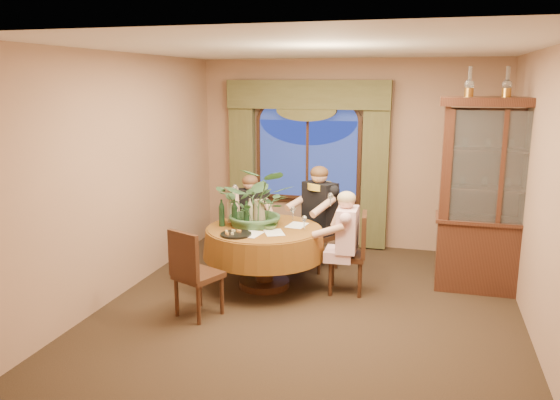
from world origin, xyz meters
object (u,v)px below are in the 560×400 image
(wine_bottle_1, at_px, (235,213))
(wine_bottle_3, at_px, (230,209))
(person_pink, at_px, (347,243))
(oil_lamp_left, at_px, (470,82))
(china_cabinet, at_px, (497,197))
(dining_table, at_px, (264,257))
(chair_right, at_px, (346,253))
(wine_bottle_2, at_px, (247,214))
(chair_front_left, at_px, (199,273))
(person_back, at_px, (250,219))
(stoneware_vase, at_px, (259,212))
(chair_back_right, at_px, (319,234))
(olive_bowl, at_px, (270,227))
(oil_lamp_center, at_px, (507,82))
(chair_back, at_px, (249,228))
(wine_bottle_0, at_px, (222,213))
(person_scarf, at_px, (320,217))
(centerpiece_plant, at_px, (258,175))
(oil_lamp_right, at_px, (546,82))
(wine_bottle_4, at_px, (250,212))

(wine_bottle_1, distance_m, wine_bottle_3, 0.21)
(person_pink, bearing_deg, oil_lamp_left, -66.13)
(china_cabinet, bearing_deg, dining_table, -166.89)
(chair_right, height_order, wine_bottle_2, wine_bottle_2)
(chair_front_left, xyz_separation_m, wine_bottle_3, (-0.06, 1.12, 0.44))
(dining_table, distance_m, wine_bottle_3, 0.73)
(person_back, bearing_deg, stoneware_vase, 88.59)
(chair_back_right, bearing_deg, wine_bottle_1, 76.45)
(person_pink, height_order, olive_bowl, person_pink)
(olive_bowl, bearing_deg, wine_bottle_3, 162.08)
(oil_lamp_center, xyz_separation_m, olive_bowl, (-2.58, -0.68, -1.69))
(chair_back, bearing_deg, stoneware_vase, 88.79)
(olive_bowl, height_order, wine_bottle_0, wine_bottle_0)
(person_scarf, bearing_deg, centerpiece_plant, 81.25)
(oil_lamp_right, bearing_deg, wine_bottle_4, -170.36)
(oil_lamp_left, distance_m, centerpiece_plant, 2.66)
(dining_table, distance_m, chair_front_left, 1.09)
(dining_table, distance_m, person_scarf, 1.05)
(wine_bottle_4, bearing_deg, wine_bottle_3, 168.14)
(oil_lamp_center, bearing_deg, china_cabinet, 0.00)
(chair_right, distance_m, chair_back, 1.67)
(china_cabinet, xyz_separation_m, oil_lamp_center, (-0.00, 0.00, 1.32))
(chair_front_left, bearing_deg, chair_right, 60.84)
(person_back, xyz_separation_m, wine_bottle_2, (0.25, -0.88, 0.29))
(chair_back, height_order, centerpiece_plant, centerpiece_plant)
(centerpiece_plant, bearing_deg, chair_back_right, 49.76)
(oil_lamp_left, height_order, olive_bowl, oil_lamp_left)
(china_cabinet, distance_m, stoneware_vase, 2.83)
(oil_lamp_right, height_order, wine_bottle_3, oil_lamp_right)
(wine_bottle_2, relative_size, wine_bottle_4, 1.00)
(centerpiece_plant, height_order, olive_bowl, centerpiece_plant)
(centerpiece_plant, height_order, wine_bottle_1, centerpiece_plant)
(china_cabinet, distance_m, wine_bottle_0, 3.26)
(chair_front_left, relative_size, person_pink, 0.77)
(oil_lamp_left, xyz_separation_m, oil_lamp_right, (0.80, 0.00, 0.00))
(chair_front_left, bearing_deg, wine_bottle_4, 101.11)
(person_back, bearing_deg, olive_bowl, 92.75)
(person_scarf, bearing_deg, chair_front_left, 93.89)
(china_cabinet, distance_m, wine_bottle_1, 3.11)
(olive_bowl, bearing_deg, oil_lamp_right, 12.85)
(oil_lamp_left, distance_m, person_scarf, 2.51)
(oil_lamp_left, bearing_deg, person_pink, -154.71)
(wine_bottle_2, distance_m, wine_bottle_4, 0.14)
(oil_lamp_left, relative_size, centerpiece_plant, 0.32)
(dining_table, bearing_deg, oil_lamp_right, 11.45)
(oil_lamp_right, height_order, stoneware_vase, oil_lamp_right)
(chair_front_left, bearing_deg, wine_bottle_3, 115.99)
(oil_lamp_left, xyz_separation_m, wine_bottle_2, (-2.46, -0.69, -1.55))
(chair_right, distance_m, wine_bottle_1, 1.42)
(oil_lamp_center, xyz_separation_m, stoneware_vase, (-2.78, -0.45, -1.57))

